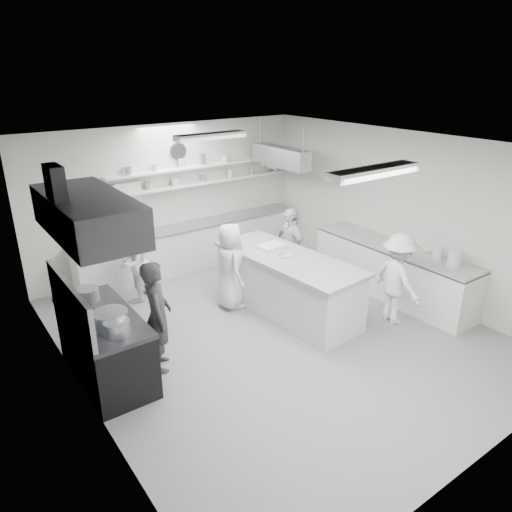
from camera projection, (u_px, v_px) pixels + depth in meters
floor at (273, 332)px, 7.84m from camera, size 6.00×7.00×0.02m
ceiling at (276, 145)px, 6.72m from camera, size 6.00×7.00×0.02m
wall_back at (171, 198)px, 9.92m from camera, size 6.00×0.04×3.00m
wall_front at (495, 348)px, 4.64m from camera, size 6.00×0.04×3.00m
wall_left at (74, 298)px, 5.65m from camera, size 0.04×7.00×3.00m
wall_right at (401, 213)px, 8.91m from camera, size 0.04×7.00×3.00m
stove at (106, 348)px, 6.56m from camera, size 0.80×1.80×0.90m
exhaust_hood at (88, 215)px, 5.86m from camera, size 0.85×2.00×0.50m
back_counter at (193, 246)px, 10.24m from camera, size 5.00×0.60×0.92m
shelf_lower at (203, 183)px, 10.11m from camera, size 4.20×0.26×0.04m
shelf_upper at (202, 166)px, 9.98m from camera, size 4.20×0.26×0.04m
pass_through_window at (111, 211)px, 9.22m from camera, size 1.30×0.04×1.00m
wall_clock at (178, 151)px, 9.64m from camera, size 0.32×0.05×0.32m
right_counter at (392, 271)px, 8.95m from camera, size 0.74×3.30×0.94m
pot_rack at (280, 157)px, 9.88m from camera, size 0.30×1.60×0.40m
light_fixture_front at (374, 172)px, 5.39m from camera, size 1.30×0.25×0.10m
light_fixture_rear at (211, 136)px, 8.10m from camera, size 1.30×0.25×0.10m
prep_island at (288, 286)px, 8.30m from camera, size 1.21×2.76×0.99m
stove_pot at (111, 321)px, 6.05m from camera, size 0.44×0.44×0.27m
cook_stove at (157, 316)px, 6.63m from camera, size 0.59×0.70×1.64m
cook_back at (133, 263)px, 8.64m from camera, size 0.91×0.89×1.48m
cook_island_left at (230, 266)px, 8.40m from camera, size 0.66×0.85×1.55m
cook_island_right at (290, 246)px, 9.31m from camera, size 0.44×0.93×1.54m
cook_right at (398, 279)px, 7.88m from camera, size 0.75×1.10×1.56m
bowl_island_a at (286, 257)px, 8.14m from camera, size 0.28×0.28×0.06m
bowl_island_b at (286, 259)px, 8.07m from camera, size 0.24×0.24×0.06m
bowl_right at (424, 251)px, 8.53m from camera, size 0.27×0.27×0.06m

